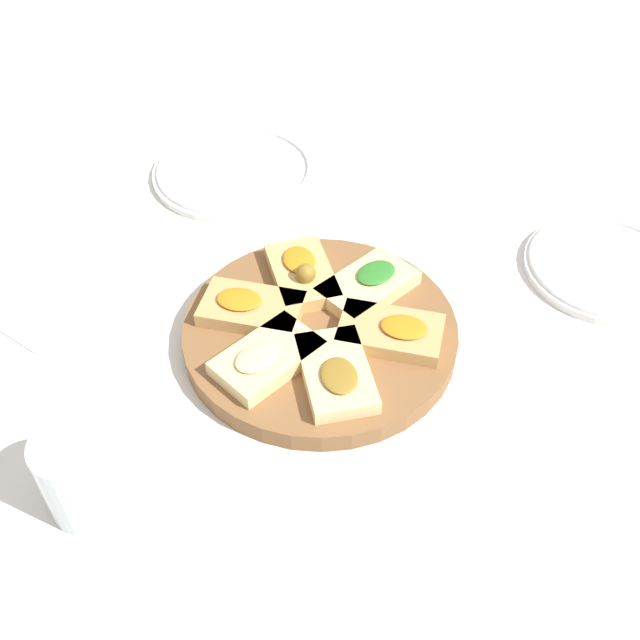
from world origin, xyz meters
name	(u,v)px	position (x,y,z in m)	size (l,w,h in m)	color
ground_plane	(320,340)	(0.00, 0.00, 0.00)	(3.00, 3.00, 0.00)	silver
serving_board	(320,333)	(0.00, 0.00, 0.01)	(0.33, 0.33, 0.02)	brown
focaccia_slice_0	(251,308)	(-0.07, -0.04, 0.03)	(0.14, 0.12, 0.02)	tan
focaccia_slice_1	(266,357)	(0.00, -0.08, 0.03)	(0.07, 0.12, 0.02)	#E5C689
focaccia_slice_2	(336,373)	(0.07, -0.05, 0.03)	(0.14, 0.13, 0.02)	#E5C689
focaccia_slice_3	(391,332)	(0.07, 0.04, 0.03)	(0.14, 0.12, 0.02)	tan
focaccia_slice_4	(370,286)	(0.00, 0.08, 0.03)	(0.08, 0.12, 0.02)	#E5C689
focaccia_slice_5	(302,273)	(-0.07, 0.04, 0.04)	(0.14, 0.12, 0.04)	tan
plate_left	(235,170)	(-0.34, 0.16, 0.01)	(0.25, 0.25, 0.02)	white
plate_right	(607,267)	(0.18, 0.35, 0.01)	(0.22, 0.22, 0.02)	white
water_glass	(81,474)	(-0.01, -0.32, 0.05)	(0.08, 0.08, 0.10)	silver
napkin_stack	(36,312)	(-0.28, -0.22, 0.00)	(0.11, 0.09, 0.01)	white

